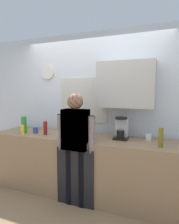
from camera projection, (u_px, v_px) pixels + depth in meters
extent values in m
plane|color=#8C6D4C|center=(76.00, 204.00, 2.78)|extent=(8.00, 8.00, 0.00)
cube|color=#937251|center=(84.00, 166.00, 3.01)|extent=(3.15, 0.64, 0.92)
cube|color=black|center=(75.00, 178.00, 2.71)|extent=(0.56, 0.02, 0.83)
cube|color=silver|center=(94.00, 110.00, 3.32)|extent=(4.75, 0.10, 2.60)
cube|color=beige|center=(84.00, 100.00, 3.31)|extent=(0.86, 0.02, 0.76)
cube|color=#8CA5C6|center=(84.00, 100.00, 3.31)|extent=(0.80, 0.02, 0.70)
cube|color=#B7B2A8|center=(126.00, 85.00, 2.86)|extent=(0.84, 0.32, 0.68)
cylinder|color=silver|center=(48.00, 72.00, 3.51)|extent=(0.26, 0.03, 0.26)
cube|color=black|center=(121.00, 138.00, 2.83)|extent=(0.20, 0.20, 0.03)
cube|color=silver|center=(122.00, 127.00, 2.87)|extent=(0.18, 0.08, 0.28)
cylinder|color=black|center=(120.00, 134.00, 2.80)|extent=(0.11, 0.11, 0.11)
cylinder|color=black|center=(121.00, 118.00, 2.80)|extent=(0.17, 0.17, 0.03)
cylinder|color=#2D8C33|center=(24.00, 125.00, 3.26)|extent=(0.09, 0.09, 0.28)
cylinder|color=olive|center=(161.00, 138.00, 2.42)|extent=(0.06, 0.06, 0.25)
cylinder|color=maroon|center=(45.00, 128.00, 3.12)|extent=(0.06, 0.06, 0.22)
cylinder|color=#3351B2|center=(36.00, 130.00, 3.23)|extent=(0.08, 0.08, 0.10)
cylinder|color=white|center=(149.00, 137.00, 2.77)|extent=(0.08, 0.08, 0.09)
cylinder|color=orange|center=(83.00, 134.00, 3.00)|extent=(0.22, 0.22, 0.08)
cylinder|color=#9E5638|center=(71.00, 131.00, 3.23)|extent=(0.10, 0.10, 0.09)
sphere|color=#2D7233|center=(71.00, 124.00, 3.22)|extent=(0.15, 0.15, 0.15)
cylinder|color=yellow|center=(22.00, 130.00, 3.13)|extent=(0.06, 0.06, 0.15)
cone|color=white|center=(22.00, 125.00, 3.12)|extent=(0.02, 0.02, 0.03)
cylinder|color=brown|center=(70.00, 176.00, 2.78)|extent=(0.12, 0.12, 0.82)
cylinder|color=brown|center=(82.00, 178.00, 2.70)|extent=(0.12, 0.12, 0.82)
cube|color=#D85959|center=(76.00, 129.00, 2.67)|extent=(0.36, 0.20, 0.56)
sphere|color=#D8AD8C|center=(75.00, 101.00, 2.62)|extent=(0.22, 0.22, 0.22)
cylinder|color=#D85959|center=(61.00, 132.00, 2.76)|extent=(0.09, 0.09, 0.50)
cylinder|color=#D85959|center=(92.00, 134.00, 2.58)|extent=(0.09, 0.09, 0.50)
cylinder|color=black|center=(70.00, 176.00, 2.78)|extent=(0.12, 0.12, 0.82)
cylinder|color=black|center=(82.00, 178.00, 2.70)|extent=(0.12, 0.12, 0.82)
cube|color=white|center=(76.00, 129.00, 2.67)|extent=(0.36, 0.20, 0.56)
sphere|color=#A57A59|center=(75.00, 101.00, 2.62)|extent=(0.22, 0.22, 0.22)
cylinder|color=white|center=(61.00, 132.00, 2.76)|extent=(0.09, 0.09, 0.50)
cylinder|color=white|center=(92.00, 134.00, 2.58)|extent=(0.09, 0.09, 0.50)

